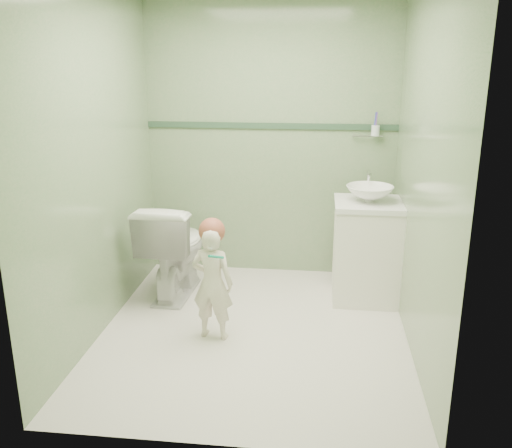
# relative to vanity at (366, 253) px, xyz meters

# --- Properties ---
(ground) EXTENTS (2.50, 2.50, 0.00)m
(ground) POSITION_rel_vanity_xyz_m (-0.84, -0.70, -0.40)
(ground) COLOR white
(ground) RESTS_ON ground
(room_shell) EXTENTS (2.50, 2.54, 2.40)m
(room_shell) POSITION_rel_vanity_xyz_m (-0.84, -0.70, 0.80)
(room_shell) COLOR gray
(room_shell) RESTS_ON ground
(trim_stripe) EXTENTS (2.20, 0.02, 0.05)m
(trim_stripe) POSITION_rel_vanity_xyz_m (-0.84, 0.54, 0.95)
(trim_stripe) COLOR #2F4D37
(trim_stripe) RESTS_ON room_shell
(vanity) EXTENTS (0.52, 0.50, 0.80)m
(vanity) POSITION_rel_vanity_xyz_m (0.00, 0.00, 0.00)
(vanity) COLOR white
(vanity) RESTS_ON ground
(counter) EXTENTS (0.54, 0.52, 0.04)m
(counter) POSITION_rel_vanity_xyz_m (0.00, 0.00, 0.41)
(counter) COLOR white
(counter) RESTS_ON vanity
(basin) EXTENTS (0.37, 0.37, 0.13)m
(basin) POSITION_rel_vanity_xyz_m (0.00, 0.00, 0.49)
(basin) COLOR white
(basin) RESTS_ON counter
(faucet) EXTENTS (0.03, 0.13, 0.18)m
(faucet) POSITION_rel_vanity_xyz_m (0.00, 0.19, 0.57)
(faucet) COLOR silver
(faucet) RESTS_ON counter
(cup_holder) EXTENTS (0.26, 0.07, 0.21)m
(cup_holder) POSITION_rel_vanity_xyz_m (0.05, 0.48, 0.93)
(cup_holder) COLOR silver
(cup_holder) RESTS_ON room_shell
(toilet) EXTENTS (0.49, 0.81, 0.81)m
(toilet) POSITION_rel_vanity_xyz_m (-1.58, -0.09, 0.00)
(toilet) COLOR white
(toilet) RESTS_ON ground
(toddler) EXTENTS (0.33, 0.24, 0.82)m
(toddler) POSITION_rel_vanity_xyz_m (-1.12, -0.80, 0.01)
(toddler) COLOR beige
(toddler) RESTS_ON ground
(hair_cap) EXTENTS (0.18, 0.18, 0.18)m
(hair_cap) POSITION_rel_vanity_xyz_m (-1.12, -0.77, 0.39)
(hair_cap) COLOR #9D503B
(hair_cap) RESTS_ON toddler
(teal_toothbrush) EXTENTS (0.11, 0.14, 0.08)m
(teal_toothbrush) POSITION_rel_vanity_xyz_m (-1.07, -0.93, 0.27)
(teal_toothbrush) COLOR #159375
(teal_toothbrush) RESTS_ON toddler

